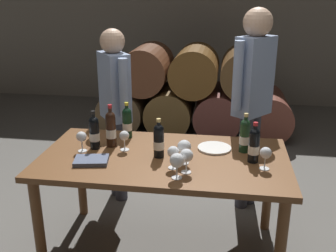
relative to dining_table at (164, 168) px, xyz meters
The scene contains 21 objects.
ground_plane 0.67m from the dining_table, ahead, with size 14.00×14.00×0.00m, color #66635E.
cellar_back_wall 4.26m from the dining_table, 90.00° to the left, with size 10.00×0.24×2.80m, color gray.
barrel_stack 2.60m from the dining_table, 90.00° to the left, with size 2.49×0.90×1.15m.
dining_table is the anchor object (origin of this frame).
wine_bottle_0 0.21m from the dining_table, 158.37° to the right, with size 0.07×0.07×0.27m.
wine_bottle_1 0.51m from the dining_table, 136.53° to the left, with size 0.07×0.07×0.28m.
wine_bottle_2 0.56m from the dining_table, behind, with size 0.07×0.07×0.28m.
wine_bottle_3 0.64m from the dining_table, ahead, with size 0.07×0.07×0.28m.
wine_bottle_4 0.48m from the dining_table, 162.78° to the left, with size 0.07×0.07×0.31m.
wine_bottle_5 0.61m from the dining_table, 16.67° to the left, with size 0.07×0.07×0.28m.
wine_glass_0 0.39m from the dining_table, 67.27° to the right, with size 0.09×0.09×0.16m.
wine_glass_1 0.27m from the dining_table, 32.54° to the right, with size 0.09×0.09×0.16m.
wine_glass_2 0.28m from the dining_table, 63.02° to the right, with size 0.08×0.08×0.15m.
wine_glass_3 0.36m from the dining_table, 167.38° to the left, with size 0.07×0.07×0.15m.
wine_glass_4 0.70m from the dining_table, ahead, with size 0.08×0.08×0.15m.
wine_glass_5 0.35m from the dining_table, 51.76° to the right, with size 0.09×0.09×0.16m.
wine_glass_6 0.61m from the dining_table, behind, with size 0.07×0.07×0.15m.
tasting_notebook 0.50m from the dining_table, 159.53° to the right, with size 0.22×0.16×0.03m, color #4C5670.
serving_plate 0.40m from the dining_table, 27.92° to the left, with size 0.24×0.24×0.01m, color white.
sommelier_presenting 1.04m from the dining_table, 50.37° to the left, with size 0.34×0.40×1.72m.
taster_seated_left 0.93m from the dining_table, 126.86° to the left, with size 0.34×0.41×1.54m.
Camera 1 is at (0.39, -2.44, 1.86)m, focal length 41.93 mm.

